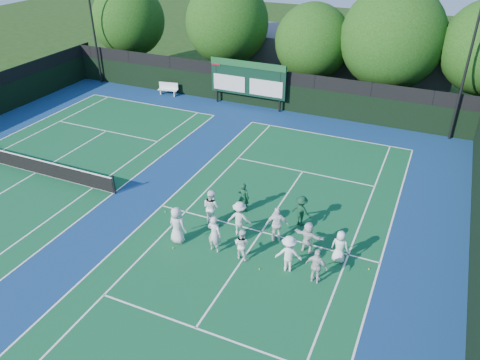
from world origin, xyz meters
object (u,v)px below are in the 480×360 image
at_px(scoreboard, 248,79).
at_px(bench, 168,88).
at_px(coach_left, 243,197).
at_px(tennis_net, 34,165).

relative_size(scoreboard, bench, 3.62).
bearing_deg(bench, coach_left, -46.41).
distance_m(scoreboard, tennis_net, 16.26).
bearing_deg(coach_left, scoreboard, -67.88).
bearing_deg(coach_left, tennis_net, 5.52).
distance_m(scoreboard, coach_left, 14.45).
distance_m(tennis_net, bench, 14.37).
bearing_deg(bench, scoreboard, 1.75).
xyz_separation_m(tennis_net, coach_left, (12.50, 1.30, 0.30)).
height_order(tennis_net, bench, tennis_net).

